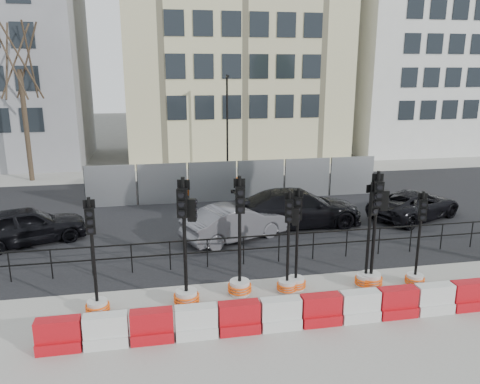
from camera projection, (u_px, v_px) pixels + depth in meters
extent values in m
plane|color=#51514C|center=(289.00, 277.00, 14.57)|extent=(120.00, 120.00, 0.00)
cube|color=gray|center=(323.00, 327.00, 11.72)|extent=(40.00, 6.00, 0.02)
cube|color=black|center=(245.00, 212.00, 21.22)|extent=(40.00, 14.00, 0.03)
cube|color=gray|center=(217.00, 171.00, 29.78)|extent=(40.00, 4.00, 0.02)
cube|color=#B9B087|center=(232.00, 31.00, 33.57)|extent=(15.00, 10.00, 18.00)
cube|color=silver|center=(421.00, 47.00, 36.51)|extent=(12.00, 9.00, 16.00)
cylinder|color=black|center=(9.00, 267.00, 14.08)|extent=(0.04, 0.04, 1.00)
cylinder|color=black|center=(51.00, 264.00, 14.29)|extent=(0.04, 0.04, 1.00)
cylinder|color=black|center=(92.00, 262.00, 14.51)|extent=(0.04, 0.04, 1.00)
cylinder|color=black|center=(132.00, 259.00, 14.72)|extent=(0.04, 0.04, 1.00)
cylinder|color=black|center=(170.00, 256.00, 14.94)|extent=(0.04, 0.04, 1.00)
cylinder|color=black|center=(207.00, 253.00, 15.16)|extent=(0.04, 0.04, 1.00)
cylinder|color=black|center=(244.00, 251.00, 15.37)|extent=(0.04, 0.04, 1.00)
cylinder|color=black|center=(279.00, 248.00, 15.59)|extent=(0.04, 0.04, 1.00)
cylinder|color=black|center=(313.00, 246.00, 15.80)|extent=(0.04, 0.04, 1.00)
cylinder|color=black|center=(347.00, 244.00, 16.02)|extent=(0.04, 0.04, 1.00)
cylinder|color=black|center=(379.00, 241.00, 16.23)|extent=(0.04, 0.04, 1.00)
cylinder|color=black|center=(411.00, 239.00, 16.45)|extent=(0.04, 0.04, 1.00)
cylinder|color=black|center=(441.00, 237.00, 16.66)|extent=(0.04, 0.04, 1.00)
cylinder|color=black|center=(472.00, 235.00, 16.88)|extent=(0.04, 0.04, 1.00)
cube|color=black|center=(279.00, 235.00, 15.46)|extent=(18.00, 0.04, 0.04)
cube|color=black|center=(279.00, 247.00, 15.57)|extent=(18.00, 0.04, 0.04)
cube|color=gray|center=(111.00, 186.00, 21.80)|extent=(2.30, 0.05, 2.00)
cylinder|color=black|center=(85.00, 188.00, 21.59)|extent=(0.05, 0.05, 2.00)
cube|color=gray|center=(163.00, 184.00, 22.23)|extent=(2.30, 0.05, 2.00)
cylinder|color=black|center=(138.00, 185.00, 22.02)|extent=(0.05, 0.05, 2.00)
cube|color=gray|center=(213.00, 182.00, 22.66)|extent=(2.30, 0.05, 2.00)
cylinder|color=black|center=(189.00, 183.00, 22.45)|extent=(0.05, 0.05, 2.00)
cube|color=gray|center=(261.00, 180.00, 23.09)|extent=(2.30, 0.05, 2.00)
cylinder|color=black|center=(238.00, 181.00, 22.88)|extent=(0.05, 0.05, 2.00)
cube|color=gray|center=(307.00, 178.00, 23.52)|extent=(2.30, 0.05, 2.00)
cylinder|color=black|center=(285.00, 179.00, 23.31)|extent=(0.05, 0.05, 2.00)
cube|color=gray|center=(352.00, 176.00, 23.95)|extent=(2.30, 0.05, 2.00)
cylinder|color=black|center=(331.00, 177.00, 23.74)|extent=(0.05, 0.05, 2.00)
cube|color=orange|center=(154.00, 189.00, 23.73)|extent=(1.00, 0.40, 0.80)
cube|color=orange|center=(194.00, 187.00, 24.09)|extent=(1.00, 0.40, 0.80)
cube|color=orange|center=(232.00, 186.00, 24.45)|extent=(1.00, 0.40, 0.80)
cube|color=orange|center=(269.00, 184.00, 24.81)|extent=(1.00, 0.40, 0.80)
cylinder|color=black|center=(227.00, 126.00, 28.16)|extent=(0.12, 0.12, 6.00)
cube|color=black|center=(228.00, 76.00, 27.19)|extent=(0.12, 0.50, 0.12)
cylinder|color=#473828|center=(26.00, 127.00, 26.54)|extent=(0.28, 0.28, 6.30)
cube|color=red|center=(60.00, 345.00, 10.74)|extent=(1.00, 0.50, 0.30)
cube|color=red|center=(58.00, 329.00, 10.64)|extent=(1.00, 0.35, 0.50)
cube|color=silver|center=(107.00, 340.00, 10.93)|extent=(1.00, 0.50, 0.30)
cube|color=silver|center=(106.00, 325.00, 10.83)|extent=(1.00, 0.35, 0.50)
cube|color=red|center=(152.00, 335.00, 11.12)|extent=(1.00, 0.50, 0.30)
cube|color=red|center=(152.00, 320.00, 11.02)|extent=(1.00, 0.35, 0.50)
cube|color=silver|center=(196.00, 331.00, 11.31)|extent=(1.00, 0.50, 0.30)
cube|color=silver|center=(196.00, 316.00, 11.21)|extent=(1.00, 0.35, 0.50)
cube|color=red|center=(239.00, 327.00, 11.50)|extent=(1.00, 0.50, 0.30)
cube|color=red|center=(239.00, 312.00, 11.39)|extent=(1.00, 0.35, 0.50)
cube|color=silver|center=(280.00, 322.00, 11.68)|extent=(1.00, 0.50, 0.30)
cube|color=silver|center=(281.00, 308.00, 11.58)|extent=(1.00, 0.35, 0.50)
cube|color=red|center=(320.00, 318.00, 11.87)|extent=(1.00, 0.50, 0.30)
cube|color=red|center=(321.00, 304.00, 11.77)|extent=(1.00, 0.35, 0.50)
cube|color=silver|center=(359.00, 314.00, 12.06)|extent=(1.00, 0.50, 0.30)
cube|color=silver|center=(360.00, 300.00, 11.96)|extent=(1.00, 0.35, 0.50)
cube|color=red|center=(396.00, 311.00, 12.25)|extent=(1.00, 0.50, 0.30)
cube|color=red|center=(398.00, 297.00, 12.15)|extent=(1.00, 0.35, 0.50)
cube|color=silver|center=(433.00, 307.00, 12.44)|extent=(1.00, 0.50, 0.30)
cube|color=silver|center=(434.00, 293.00, 12.34)|extent=(1.00, 0.35, 0.50)
cube|color=red|center=(468.00, 304.00, 12.63)|extent=(1.00, 0.50, 0.30)
cube|color=red|center=(470.00, 290.00, 12.52)|extent=(1.00, 0.35, 0.50)
cylinder|color=silver|center=(98.00, 307.00, 12.33)|extent=(0.53, 0.53, 0.39)
torus|color=#F6530D|center=(98.00, 310.00, 12.35)|extent=(0.63, 0.63, 0.05)
torus|color=#F6530D|center=(98.00, 307.00, 12.33)|extent=(0.63, 0.63, 0.05)
torus|color=#F6530D|center=(97.00, 305.00, 12.32)|extent=(0.63, 0.63, 0.05)
cylinder|color=black|center=(93.00, 252.00, 11.94)|extent=(0.09, 0.09, 2.92)
cube|color=black|center=(90.00, 221.00, 11.61)|extent=(0.24, 0.16, 0.68)
cylinder|color=black|center=(91.00, 230.00, 11.59)|extent=(0.15, 0.06, 0.15)
cylinder|color=black|center=(90.00, 222.00, 11.54)|extent=(0.15, 0.06, 0.15)
cylinder|color=black|center=(89.00, 214.00, 11.48)|extent=(0.15, 0.06, 0.15)
cube|color=black|center=(89.00, 204.00, 11.67)|extent=(0.29, 0.06, 0.23)
cylinder|color=silver|center=(187.00, 298.00, 12.80)|extent=(0.59, 0.59, 0.44)
torus|color=#F6530D|center=(187.00, 301.00, 12.82)|extent=(0.71, 0.71, 0.05)
torus|color=#F6530D|center=(187.00, 298.00, 12.80)|extent=(0.71, 0.71, 0.05)
torus|color=#F6530D|center=(186.00, 295.00, 12.78)|extent=(0.71, 0.71, 0.05)
cylinder|color=black|center=(185.00, 238.00, 12.35)|extent=(0.10, 0.10, 3.29)
cube|color=black|center=(182.00, 203.00, 11.98)|extent=(0.30, 0.22, 0.77)
cylinder|color=black|center=(182.00, 213.00, 11.95)|extent=(0.17, 0.10, 0.16)
cylinder|color=black|center=(181.00, 204.00, 11.89)|extent=(0.17, 0.10, 0.16)
cylinder|color=black|center=(181.00, 195.00, 11.83)|extent=(0.17, 0.10, 0.16)
cube|color=black|center=(184.00, 185.00, 12.06)|extent=(0.32, 0.13, 0.26)
cube|color=black|center=(192.00, 210.00, 12.14)|extent=(0.25, 0.20, 0.60)
cylinder|color=silver|center=(240.00, 288.00, 13.42)|extent=(0.57, 0.57, 0.42)
torus|color=#F6530D|center=(240.00, 290.00, 13.44)|extent=(0.69, 0.69, 0.05)
torus|color=#F6530D|center=(240.00, 288.00, 13.42)|extent=(0.69, 0.69, 0.05)
torus|color=#F6530D|center=(240.00, 285.00, 13.40)|extent=(0.69, 0.69, 0.05)
cylinder|color=black|center=(240.00, 232.00, 12.99)|extent=(0.10, 0.10, 3.18)
cube|color=black|center=(240.00, 200.00, 12.62)|extent=(0.27, 0.17, 0.74)
cylinder|color=black|center=(240.00, 209.00, 12.60)|extent=(0.16, 0.07, 0.16)
cylinder|color=black|center=(240.00, 201.00, 12.54)|extent=(0.16, 0.07, 0.16)
cylinder|color=black|center=(240.00, 192.00, 12.48)|extent=(0.16, 0.07, 0.16)
cube|color=black|center=(239.00, 183.00, 12.70)|extent=(0.32, 0.06, 0.25)
cylinder|color=silver|center=(287.00, 286.00, 13.56)|extent=(0.50, 0.50, 0.37)
torus|color=#F6530D|center=(287.00, 288.00, 13.58)|extent=(0.60, 0.60, 0.05)
torus|color=#F6530D|center=(287.00, 286.00, 13.56)|extent=(0.60, 0.60, 0.05)
torus|color=#F6530D|center=(287.00, 284.00, 13.54)|extent=(0.60, 0.60, 0.05)
cylinder|color=black|center=(288.00, 238.00, 13.19)|extent=(0.08, 0.08, 2.78)
cube|color=black|center=(289.00, 211.00, 12.87)|extent=(0.25, 0.19, 0.65)
cylinder|color=black|center=(289.00, 219.00, 12.85)|extent=(0.15, 0.08, 0.14)
cylinder|color=black|center=(289.00, 212.00, 12.80)|extent=(0.15, 0.08, 0.14)
cylinder|color=black|center=(289.00, 205.00, 12.75)|extent=(0.15, 0.08, 0.14)
cube|color=black|center=(289.00, 197.00, 12.94)|extent=(0.27, 0.10, 0.22)
cube|color=black|center=(296.00, 216.00, 13.01)|extent=(0.21, 0.17, 0.51)
cylinder|color=silver|center=(296.00, 283.00, 13.73)|extent=(0.50, 0.50, 0.37)
torus|color=#F6530D|center=(295.00, 286.00, 13.75)|extent=(0.61, 0.61, 0.05)
torus|color=#F6530D|center=(296.00, 283.00, 13.73)|extent=(0.61, 0.61, 0.05)
torus|color=#F6530D|center=(296.00, 281.00, 13.71)|extent=(0.61, 0.61, 0.05)
cylinder|color=black|center=(297.00, 235.00, 13.35)|extent=(0.08, 0.08, 2.80)
cube|color=black|center=(298.00, 208.00, 13.03)|extent=(0.25, 0.19, 0.65)
cylinder|color=black|center=(298.00, 216.00, 13.01)|extent=(0.15, 0.09, 0.14)
cylinder|color=black|center=(298.00, 209.00, 12.96)|extent=(0.15, 0.09, 0.14)
cylinder|color=black|center=(298.00, 202.00, 12.91)|extent=(0.15, 0.09, 0.14)
cube|color=black|center=(298.00, 194.00, 13.10)|extent=(0.28, 0.11, 0.22)
cylinder|color=silver|center=(370.00, 280.00, 13.90)|extent=(0.58, 0.58, 0.43)
torus|color=#F6530D|center=(370.00, 283.00, 13.92)|extent=(0.69, 0.69, 0.05)
torus|color=#F6530D|center=(370.00, 280.00, 13.90)|extent=(0.69, 0.69, 0.05)
torus|color=#F6530D|center=(371.00, 277.00, 13.88)|extent=(0.69, 0.69, 0.05)
cylinder|color=black|center=(375.00, 225.00, 13.46)|extent=(0.10, 0.10, 3.21)
cube|color=black|center=(378.00, 194.00, 13.10)|extent=(0.28, 0.20, 0.75)
cylinder|color=black|center=(378.00, 203.00, 13.07)|extent=(0.17, 0.09, 0.16)
cylinder|color=black|center=(379.00, 195.00, 13.01)|extent=(0.17, 0.09, 0.16)
cylinder|color=black|center=(380.00, 187.00, 12.95)|extent=(0.17, 0.09, 0.16)
cube|color=black|center=(378.00, 178.00, 13.17)|extent=(0.32, 0.10, 0.26)
cube|color=black|center=(384.00, 201.00, 13.27)|extent=(0.24, 0.18, 0.59)
cylinder|color=silver|center=(365.00, 281.00, 13.90)|extent=(0.52, 0.52, 0.39)
torus|color=#F6530D|center=(365.00, 283.00, 13.92)|extent=(0.63, 0.63, 0.05)
torus|color=#F6530D|center=(365.00, 281.00, 13.90)|extent=(0.63, 0.63, 0.05)
torus|color=#F6530D|center=(365.00, 278.00, 13.88)|extent=(0.63, 0.63, 0.05)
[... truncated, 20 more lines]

